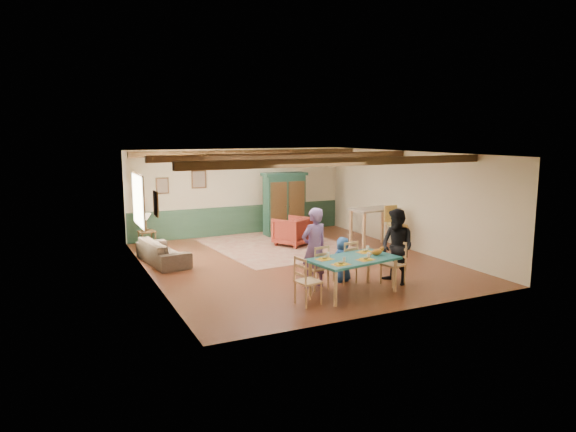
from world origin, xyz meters
name	(u,v)px	position (x,y,z in m)	size (l,w,h in m)	color
floor	(295,262)	(0.00, 0.00, 0.00)	(8.00, 8.00, 0.00)	#532617
wall_back	(239,192)	(0.00, 4.00, 1.35)	(7.00, 0.02, 2.70)	beige
wall_left	(150,219)	(-3.50, 0.00, 1.35)	(0.02, 8.00, 2.70)	beige
wall_right	(410,201)	(3.50, 0.00, 1.35)	(0.02, 8.00, 2.70)	beige
ceiling	(295,153)	(0.00, 0.00, 2.70)	(7.00, 8.00, 0.02)	beige
wainscot_back	(240,220)	(0.00, 3.98, 0.45)	(6.95, 0.03, 0.90)	#1F3928
ceiling_beam_front	(346,162)	(0.00, -2.30, 2.61)	(6.95, 0.16, 0.16)	#301F0D
ceiling_beam_mid	(288,156)	(0.00, 0.40, 2.61)	(6.95, 0.16, 0.16)	#301F0D
ceiling_beam_back	(250,153)	(0.00, 3.00, 2.61)	(6.95, 0.16, 0.16)	#301F0D
window_left	(138,200)	(-3.47, 1.70, 1.55)	(0.06, 1.60, 1.30)	white
picture_left_wall	(156,204)	(-3.47, -0.60, 1.75)	(0.04, 0.42, 0.52)	gray
picture_back_a	(199,179)	(-1.30, 3.97, 1.80)	(0.45, 0.04, 0.55)	gray
picture_back_b	(162,186)	(-2.40, 3.97, 1.65)	(0.38, 0.04, 0.48)	gray
dining_table	(353,276)	(-0.07, -2.78, 0.37)	(1.75, 0.97, 0.73)	#1E6160
dining_chair_far_left	(316,267)	(-0.57, -2.15, 0.46)	(0.41, 0.43, 0.92)	tan
dining_chair_far_right	(345,261)	(0.20, -2.02, 0.46)	(0.41, 0.43, 0.92)	tan
dining_chair_end_left	(308,280)	(-1.18, -2.96, 0.46)	(0.41, 0.43, 0.92)	tan
dining_chair_end_right	(393,263)	(1.03, -2.60, 0.46)	(0.41, 0.43, 0.92)	tan
person_man	(314,248)	(-0.58, -2.07, 0.84)	(0.61, 0.40, 1.68)	#765592
person_woman	(397,247)	(1.13, -2.58, 0.80)	(0.78, 0.61, 1.61)	black
person_child	(343,259)	(0.19, -1.95, 0.49)	(0.48, 0.31, 0.98)	#224A89
cat	(377,251)	(0.47, -2.79, 0.82)	(0.35, 0.14, 0.18)	orange
place_setting_near_left	(341,262)	(-0.56, -3.10, 0.79)	(0.39, 0.29, 0.11)	gold
place_setting_near_center	(366,257)	(0.06, -3.00, 0.79)	(0.39, 0.29, 0.11)	gold
place_setting_far_left	(325,257)	(-0.64, -2.62, 0.79)	(0.39, 0.29, 0.11)	gold
place_setting_far_right	(365,250)	(0.42, -2.45, 0.79)	(0.39, 0.29, 0.11)	gold
area_rug	(278,246)	(0.39, 1.90, 0.01)	(3.54, 4.21, 0.01)	#C2AF8D
armoire	(284,204)	(1.23, 3.28, 0.98)	(1.39, 0.56, 1.97)	#122F24
armchair	(292,231)	(0.78, 1.77, 0.41)	(0.88, 0.90, 0.82)	#531410
sofa	(163,252)	(-2.98, 1.33, 0.29)	(1.96, 0.77, 0.57)	#3B2F25
end_table	(147,240)	(-3.08, 2.98, 0.26)	(0.43, 0.43, 0.53)	#301F0D
table_lamp	(146,222)	(-3.08, 2.98, 0.77)	(0.27, 0.27, 0.48)	beige
counter_table	(374,227)	(2.79, 0.66, 0.55)	(1.32, 0.77, 1.10)	#B3A58B
bar_stool_left	(395,229)	(2.91, -0.16, 0.63)	(0.44, 0.49, 1.25)	tan
bar_stool_right	(400,231)	(3.17, -0.06, 0.55)	(0.39, 0.43, 1.10)	tan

